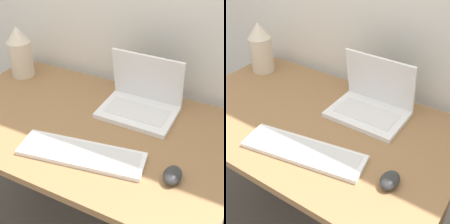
% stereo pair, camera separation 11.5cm
% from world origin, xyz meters
% --- Properties ---
extents(desk, '(1.20, 0.72, 0.76)m').
position_xyz_m(desk, '(0.00, 0.36, 0.66)').
color(desk, olive).
rests_on(desk, ground_plane).
extents(laptop, '(0.31, 0.23, 0.24)m').
position_xyz_m(laptop, '(0.17, 0.54, 0.81)').
color(laptop, white).
rests_on(laptop, desk).
extents(keyboard, '(0.47, 0.20, 0.02)m').
position_xyz_m(keyboard, '(0.10, 0.18, 0.77)').
color(keyboard, white).
rests_on(keyboard, desk).
extents(mouse, '(0.06, 0.09, 0.04)m').
position_xyz_m(mouse, '(0.42, 0.22, 0.78)').
color(mouse, '#2D2D2D').
rests_on(mouse, desk).
extents(vase, '(0.11, 0.11, 0.26)m').
position_xyz_m(vase, '(-0.48, 0.57, 0.88)').
color(vase, beige).
rests_on(vase, desk).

